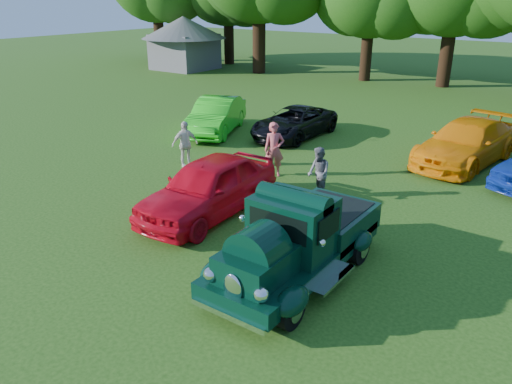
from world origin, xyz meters
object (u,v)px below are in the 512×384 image
Objects in this scene: back_car_lime at (216,116)px; spectator_pink at (274,150)px; red_convertible at (208,187)px; gazebo at (184,37)px; spectator_grey at (319,173)px; hero_pickup at (298,241)px; back_car_black at (294,122)px; back_car_orange at (466,143)px; spectator_white at (185,144)px.

spectator_pink is (4.95, -3.01, 0.15)m from back_car_lime.
red_convertible is 27.76m from gazebo.
spectator_grey is 27.24m from gazebo.
back_car_lime is at bearing -43.00° from gazebo.
hero_pickup is at bearing -91.34° from spectator_pink.
spectator_pink reaches higher than back_car_black.
gazebo is (-23.81, 11.34, 1.66)m from back_car_orange.
spectator_white is 0.25× the size of gazebo.
hero_pickup reaches higher than back_car_orange.
back_car_black is at bearing 13.59° from spectator_white.
spectator_pink is 1.18× the size of spectator_grey.
back_car_black is at bearing 103.30° from red_convertible.
spectator_pink is (-4.67, -4.91, 0.14)m from back_car_orange.
gazebo is at bearing 137.42° from hero_pickup.
gazebo is (-16.19, 17.25, 1.61)m from spectator_white.
hero_pickup is 0.74× the size of gazebo.
hero_pickup is 3.79m from red_convertible.
spectator_pink is 0.27× the size of gazebo.
red_convertible is (-3.56, 1.33, -0.03)m from hero_pickup.
spectator_grey reaches higher than back_car_orange.
spectator_white reaches higher than red_convertible.
spectator_grey is at bearing -105.47° from back_car_orange.
gazebo reaches higher than back_car_orange.
back_car_lime is 7.96m from spectator_grey.
back_car_lime is 0.87× the size of back_car_orange.
spectator_grey is 5.01m from spectator_white.
back_car_black is 2.74× the size of spectator_white.
spectator_pink is at bearing 128.24° from hero_pickup.
hero_pickup is at bearing -95.45° from spectator_white.
back_car_lime is 2.80× the size of spectator_white.
hero_pickup reaches higher than back_car_black.
back_car_orange is 26.43m from gazebo.
gazebo reaches higher than spectator_grey.
gazebo is (-19.14, 16.25, 1.52)m from spectator_pink.
spectator_white reaches higher than back_car_black.
spectator_white is at bearing -99.99° from back_car_black.
spectator_white is at bearing -46.82° from gazebo.
gazebo is at bearing 163.75° from back_car_orange.
back_car_lime is 2.51× the size of spectator_pink.
spectator_pink reaches higher than red_convertible.
gazebo is (-17.20, 11.85, 1.80)m from back_car_black.
hero_pickup is 1.04× the size of red_convertible.
spectator_pink is at bearing -40.33° from gazebo.
back_car_black is (-2.21, 7.92, -0.17)m from red_convertible.
hero_pickup reaches higher than back_car_lime.
red_convertible is 3.04× the size of spectator_grey.
back_car_black is 4.81m from spectator_pink.
back_car_lime is at bearing 126.28° from red_convertible.
back_car_black is 6.63m from back_car_orange.
gazebo is at bearing 177.75° from spectator_grey.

